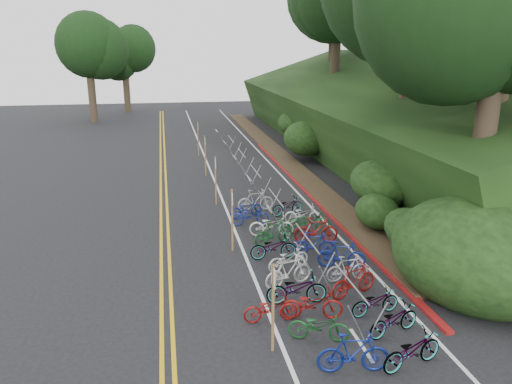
# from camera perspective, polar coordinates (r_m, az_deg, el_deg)

# --- Properties ---
(ground) EXTENTS (120.00, 120.00, 0.00)m
(ground) POSITION_cam_1_polar(r_m,az_deg,el_deg) (15.13, -2.32, -14.17)
(ground) COLOR black
(ground) RESTS_ON ground
(road_markings) EXTENTS (7.47, 80.00, 0.01)m
(road_markings) POSITION_cam_1_polar(r_m,az_deg,el_deg) (24.38, -4.26, -2.08)
(road_markings) COLOR gold
(road_markings) RESTS_ON ground
(red_curb) EXTENTS (0.25, 28.00, 0.10)m
(red_curb) POSITION_cam_1_polar(r_m,az_deg,el_deg) (27.12, 5.98, -0.12)
(red_curb) COLOR maroon
(red_curb) RESTS_ON ground
(embankment) EXTENTS (14.30, 48.14, 9.11)m
(embankment) POSITION_cam_1_polar(r_m,az_deg,el_deg) (35.57, 14.25, 7.55)
(embankment) COLOR black
(embankment) RESTS_ON ground
(bike_rack_front) EXTENTS (1.15, 2.69, 1.19)m
(bike_rack_front) POSITION_cam_1_polar(r_m,az_deg,el_deg) (14.92, 10.73, -11.22)
(bike_rack_front) COLOR gray
(bike_rack_front) RESTS_ON ground
(bike_racks_rest) EXTENTS (1.14, 23.00, 1.17)m
(bike_racks_rest) POSITION_cam_1_polar(r_m,az_deg,el_deg) (27.23, -0.03, 1.80)
(bike_racks_rest) COLOR gray
(bike_racks_rest) RESTS_ON ground
(signpost_near) EXTENTS (0.08, 0.40, 2.47)m
(signpost_near) POSITION_cam_1_polar(r_m,az_deg,el_deg) (13.01, 1.96, -12.47)
(signpost_near) COLOR brown
(signpost_near) RESTS_ON ground
(signposts_rest) EXTENTS (0.08, 18.40, 2.50)m
(signposts_rest) POSITION_cam_1_polar(r_m,az_deg,el_deg) (27.74, -5.29, 3.22)
(signposts_rest) COLOR brown
(signposts_rest) RESTS_ON ground
(bike_front) EXTENTS (0.56, 1.60, 0.84)m
(bike_front) POSITION_cam_1_polar(r_m,az_deg,el_deg) (14.75, 1.69, -13.15)
(bike_front) COLOR maroon
(bike_front) RESTS_ON ground
(bike_valet) EXTENTS (3.46, 14.66, 1.08)m
(bike_valet) POSITION_cam_1_polar(r_m,az_deg,el_deg) (18.27, 5.59, -6.95)
(bike_valet) COLOR navy
(bike_valet) RESTS_ON ground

